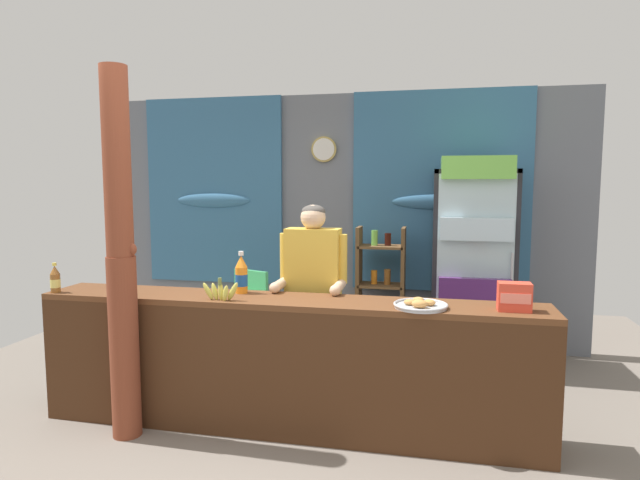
{
  "coord_description": "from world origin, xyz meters",
  "views": [
    {
      "loc": [
        0.96,
        -2.9,
        1.72
      ],
      "look_at": [
        0.1,
        1.11,
        1.28
      ],
      "focal_mm": 29.64,
      "sensor_mm": 36.0,
      "label": 1
    }
  ],
  "objects_px": {
    "soda_bottle_orange_soda": "(241,275)",
    "snack_box_crackers": "(514,297)",
    "banana_bunch": "(221,291)",
    "stall_counter": "(282,355)",
    "soda_bottle_grape_soda": "(115,276)",
    "timber_post": "(121,264)",
    "shopkeeper": "(313,281)",
    "pastry_tray": "(420,305)",
    "bottle_shelf_rack": "(381,289)",
    "soda_bottle_iced_tea": "(55,280)",
    "drink_fridge": "(473,252)",
    "plastic_lawn_chair": "(243,309)"
  },
  "relations": [
    {
      "from": "stall_counter",
      "to": "banana_bunch",
      "type": "bearing_deg",
      "value": -173.84
    },
    {
      "from": "drink_fridge",
      "to": "shopkeeper",
      "type": "bearing_deg",
      "value": -135.62
    },
    {
      "from": "banana_bunch",
      "to": "bottle_shelf_rack",
      "type": "bearing_deg",
      "value": 64.7
    },
    {
      "from": "shopkeeper",
      "to": "soda_bottle_grape_soda",
      "type": "relative_size",
      "value": 7.53
    },
    {
      "from": "timber_post",
      "to": "pastry_tray",
      "type": "height_order",
      "value": "timber_post"
    },
    {
      "from": "drink_fridge",
      "to": "banana_bunch",
      "type": "relative_size",
      "value": 7.17
    },
    {
      "from": "timber_post",
      "to": "snack_box_crackers",
      "type": "distance_m",
      "value": 2.55
    },
    {
      "from": "bottle_shelf_rack",
      "to": "soda_bottle_iced_tea",
      "type": "relative_size",
      "value": 5.95
    },
    {
      "from": "stall_counter",
      "to": "timber_post",
      "type": "distance_m",
      "value": 1.24
    },
    {
      "from": "soda_bottle_orange_soda",
      "to": "banana_bunch",
      "type": "height_order",
      "value": "soda_bottle_orange_soda"
    },
    {
      "from": "timber_post",
      "to": "soda_bottle_grape_soda",
      "type": "relative_size",
      "value": 11.92
    },
    {
      "from": "shopkeeper",
      "to": "soda_bottle_iced_tea",
      "type": "xyz_separation_m",
      "value": [
        -1.79,
        -0.57,
        0.04
      ]
    },
    {
      "from": "soda_bottle_orange_soda",
      "to": "timber_post",
      "type": "bearing_deg",
      "value": -147.37
    },
    {
      "from": "soda_bottle_iced_tea",
      "to": "plastic_lawn_chair",
      "type": "bearing_deg",
      "value": 61.06
    },
    {
      "from": "timber_post",
      "to": "snack_box_crackers",
      "type": "relative_size",
      "value": 12.52
    },
    {
      "from": "snack_box_crackers",
      "to": "banana_bunch",
      "type": "bearing_deg",
      "value": -177.07
    },
    {
      "from": "bottle_shelf_rack",
      "to": "banana_bunch",
      "type": "bearing_deg",
      "value": -115.3
    },
    {
      "from": "drink_fridge",
      "to": "soda_bottle_orange_soda",
      "type": "distance_m",
      "value": 2.31
    },
    {
      "from": "stall_counter",
      "to": "soda_bottle_orange_soda",
      "type": "bearing_deg",
      "value": 149.8
    },
    {
      "from": "stall_counter",
      "to": "bottle_shelf_rack",
      "type": "relative_size",
      "value": 2.72
    },
    {
      "from": "bottle_shelf_rack",
      "to": "soda_bottle_iced_tea",
      "type": "xyz_separation_m",
      "value": [
        -2.18,
        -1.91,
        0.35
      ]
    },
    {
      "from": "banana_bunch",
      "to": "snack_box_crackers",
      "type": "bearing_deg",
      "value": 2.93
    },
    {
      "from": "bottle_shelf_rack",
      "to": "plastic_lawn_chair",
      "type": "distance_m",
      "value": 1.38
    },
    {
      "from": "bottle_shelf_rack",
      "to": "banana_bunch",
      "type": "relative_size",
      "value": 4.73
    },
    {
      "from": "shopkeeper",
      "to": "snack_box_crackers",
      "type": "xyz_separation_m",
      "value": [
        1.39,
        -0.47,
        0.04
      ]
    },
    {
      "from": "timber_post",
      "to": "drink_fridge",
      "type": "distance_m",
      "value": 3.11
    },
    {
      "from": "timber_post",
      "to": "banana_bunch",
      "type": "relative_size",
      "value": 9.06
    },
    {
      "from": "timber_post",
      "to": "shopkeeper",
      "type": "xyz_separation_m",
      "value": [
        1.14,
        0.75,
        -0.2
      ]
    },
    {
      "from": "soda_bottle_grape_soda",
      "to": "bottle_shelf_rack",
      "type": "bearing_deg",
      "value": 41.65
    },
    {
      "from": "bottle_shelf_rack",
      "to": "soda_bottle_grape_soda",
      "type": "xyz_separation_m",
      "value": [
        -1.86,
        -1.66,
        0.34
      ]
    },
    {
      "from": "timber_post",
      "to": "bottle_shelf_rack",
      "type": "distance_m",
      "value": 2.64
    },
    {
      "from": "timber_post",
      "to": "soda_bottle_orange_soda",
      "type": "height_order",
      "value": "timber_post"
    },
    {
      "from": "soda_bottle_orange_soda",
      "to": "stall_counter",
      "type": "bearing_deg",
      "value": -30.2
    },
    {
      "from": "shopkeeper",
      "to": "pastry_tray",
      "type": "height_order",
      "value": "shopkeeper"
    },
    {
      "from": "plastic_lawn_chair",
      "to": "shopkeeper",
      "type": "xyz_separation_m",
      "value": [
        0.93,
        -0.97,
        0.49
      ]
    },
    {
      "from": "drink_fridge",
      "to": "plastic_lawn_chair",
      "type": "height_order",
      "value": "drink_fridge"
    },
    {
      "from": "timber_post",
      "to": "soda_bottle_grape_soda",
      "type": "distance_m",
      "value": 0.57
    },
    {
      "from": "drink_fridge",
      "to": "shopkeeper",
      "type": "height_order",
      "value": "drink_fridge"
    },
    {
      "from": "soda_bottle_orange_soda",
      "to": "banana_bunch",
      "type": "relative_size",
      "value": 1.11
    },
    {
      "from": "banana_bunch",
      "to": "stall_counter",
      "type": "bearing_deg",
      "value": 6.16
    },
    {
      "from": "bottle_shelf_rack",
      "to": "timber_post",
      "type": "bearing_deg",
      "value": -126.24
    },
    {
      "from": "bottle_shelf_rack",
      "to": "banana_bunch",
      "type": "distance_m",
      "value": 2.13
    },
    {
      "from": "bottle_shelf_rack",
      "to": "plastic_lawn_chair",
      "type": "xyz_separation_m",
      "value": [
        -1.32,
        -0.37,
        -0.18
      ]
    },
    {
      "from": "soda_bottle_grape_soda",
      "to": "snack_box_crackers",
      "type": "bearing_deg",
      "value": -3.06
    },
    {
      "from": "plastic_lawn_chair",
      "to": "soda_bottle_orange_soda",
      "type": "relative_size",
      "value": 2.82
    },
    {
      "from": "snack_box_crackers",
      "to": "plastic_lawn_chair",
      "type": "bearing_deg",
      "value": 148.16
    },
    {
      "from": "shopkeeper",
      "to": "soda_bottle_grape_soda",
      "type": "bearing_deg",
      "value": -167.92
    },
    {
      "from": "drink_fridge",
      "to": "soda_bottle_iced_tea",
      "type": "height_order",
      "value": "drink_fridge"
    },
    {
      "from": "pastry_tray",
      "to": "plastic_lawn_chair",
      "type": "bearing_deg",
      "value": 139.73
    },
    {
      "from": "soda_bottle_orange_soda",
      "to": "snack_box_crackers",
      "type": "height_order",
      "value": "soda_bottle_orange_soda"
    }
  ]
}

